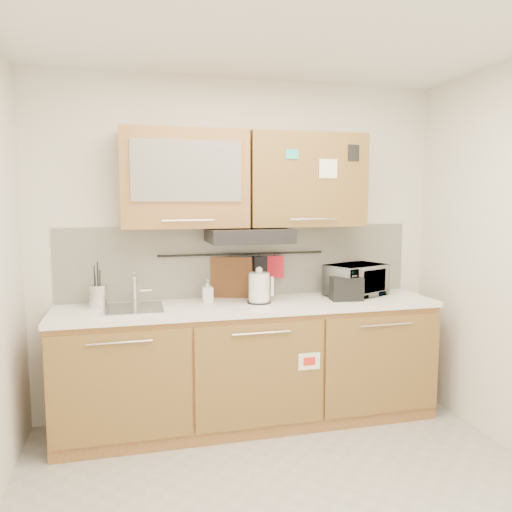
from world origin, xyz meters
TOP-DOWN VIEW (x-y plane):
  - ceiling at (0.00, 0.00)m, footprint 3.20×3.20m
  - wall_back at (0.00, 1.50)m, footprint 3.20×0.00m
  - base_cabinet at (0.00, 1.19)m, footprint 2.80×0.64m
  - countertop at (0.00, 1.19)m, footprint 2.82×0.62m
  - backsplash at (0.00, 1.49)m, footprint 2.80×0.02m
  - upper_cabinets at (-0.00, 1.32)m, footprint 1.82×0.37m
  - range_hood at (0.00, 1.25)m, footprint 0.60×0.46m
  - sink at (-0.85, 1.21)m, footprint 0.42×0.40m
  - utensil_rail at (0.00, 1.45)m, footprint 1.30×0.02m
  - utensil_crock at (-1.08, 1.31)m, footprint 0.15×0.15m
  - kettle at (0.07, 1.19)m, footprint 0.19×0.17m
  - toaster at (0.74, 1.12)m, footprint 0.25×0.17m
  - microwave at (0.88, 1.27)m, footprint 0.54×0.46m
  - soap_bottle at (-0.30, 1.32)m, footprint 0.08×0.08m
  - cutting_board at (-0.09, 1.44)m, footprint 0.32×0.12m
  - oven_mitt at (0.03, 1.44)m, footprint 0.11×0.05m
  - dark_pouch at (0.13, 1.44)m, footprint 0.13×0.08m
  - pot_holder at (0.26, 1.44)m, footprint 0.14×0.07m

SIDE VIEW (x-z plane):
  - base_cabinet at x=0.00m, z-range -0.03..0.85m
  - countertop at x=0.00m, z-range 0.88..0.92m
  - sink at x=-0.85m, z-range 0.79..1.05m
  - utensil_crock at x=-1.08m, z-range 0.84..1.17m
  - soap_bottle at x=-0.30m, z-range 0.92..1.09m
  - toaster at x=0.74m, z-range 0.92..1.10m
  - kettle at x=0.07m, z-range 0.89..1.16m
  - cutting_board at x=-0.09m, z-range 0.84..1.24m
  - microwave at x=0.88m, z-range 0.92..1.17m
  - dark_pouch at x=0.13m, z-range 1.04..1.24m
  - oven_mitt at x=0.03m, z-range 1.06..1.24m
  - pot_holder at x=0.26m, z-range 1.07..1.24m
  - backsplash at x=0.00m, z-range 0.92..1.48m
  - utensil_rail at x=0.00m, z-range 1.25..1.27m
  - wall_back at x=0.00m, z-range -0.30..2.90m
  - range_hood at x=0.00m, z-range 1.37..1.47m
  - upper_cabinets at x=0.00m, z-range 1.48..2.18m
  - ceiling at x=0.00m, z-range 2.60..2.60m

